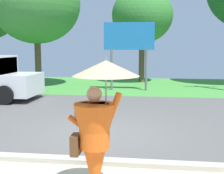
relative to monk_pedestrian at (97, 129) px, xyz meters
name	(u,v)px	position (x,y,z in m)	size (l,w,h in m)	color
ground_plane	(111,111)	(-0.64, 6.28, -1.13)	(40.00, 22.00, 0.20)	#565451
monk_pedestrian	(97,129)	(0.00, 0.00, 0.00)	(1.05, 0.95, 2.13)	#E55B19
roadside_billboard	(129,41)	(-0.35, 11.25, 1.47)	(2.60, 0.12, 3.50)	slate
tree_center_back	(142,16)	(0.20, 14.95, 3.12)	(3.82, 3.82, 5.95)	brown
tree_right_mid	(36,3)	(-5.70, 12.38, 3.60)	(4.98, 4.98, 6.96)	brown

